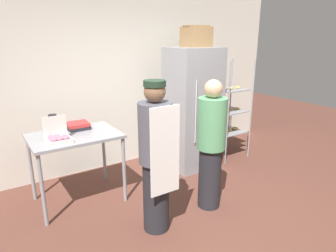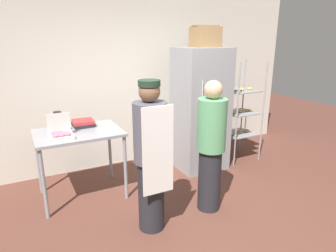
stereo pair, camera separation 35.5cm
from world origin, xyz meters
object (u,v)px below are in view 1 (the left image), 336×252
Objects in this scene: refrigerator at (193,109)px; binder_stack at (78,126)px; donut_box at (58,138)px; blender_pitcher at (54,127)px; baking_rack at (229,111)px; person_customer at (211,145)px; cardboard_storage_box at (196,37)px; person_baker at (156,157)px.

binder_stack is (-1.80, 0.12, -0.01)m from refrigerator.
donut_box is 1.05× the size of blender_pitcher.
person_customer is at bearing -141.37° from baking_rack.
blender_pitcher is (0.02, 0.25, 0.07)m from donut_box.
blender_pitcher is 2.44m from cardboard_storage_box.
refrigerator is at bearing 62.10° from person_customer.
cardboard_storage_box is at bearing 35.14° from refrigerator.
refrigerator is at bearing 7.15° from donut_box.
refrigerator reaches higher than baking_rack.
person_customer is at bearing -45.52° from binder_stack.
donut_box is 0.73× the size of cardboard_storage_box.
baking_rack is 1.43m from cardboard_storage_box.
donut_box is 0.17× the size of person_baker.
person_customer is (0.80, 0.04, -0.05)m from person_baker.
cardboard_storage_box is at bearing 60.39° from person_customer.
refrigerator reaches higher than blender_pitcher.
person_customer reaches higher than donut_box.
donut_box is at bearing -171.80° from cardboard_storage_box.
refrigerator is 1.27m from person_customer.
donut_box is at bearing 130.76° from person_baker.
blender_pitcher is 0.17× the size of person_customer.
person_baker is (-2.17, -1.14, 0.04)m from baking_rack.
baking_rack reaches higher than blender_pitcher.
refrigerator is 7.06× the size of blender_pitcher.
refrigerator is 1.81m from binder_stack.
refrigerator is 1.19× the size of person_customer.
donut_box is 1.04× the size of binder_stack.
refrigerator is 4.86× the size of cardboard_storage_box.
refrigerator is 2.17m from donut_box.
person_baker is at bearing -177.27° from person_customer.
donut_box is 1.17m from person_baker.
cardboard_storage_box is at bearing 39.57° from person_baker.
binder_stack is 0.17× the size of person_customer.
person_customer is at bearing -35.54° from blender_pitcher.
binder_stack is at bearing 22.16° from blender_pitcher.
cardboard_storage_box is 1.83m from person_customer.
cardboard_storage_box reaches higher than baking_rack.
person_baker is (0.75, -1.14, -0.16)m from blender_pitcher.
cardboard_storage_box is at bearing 1.73° from blender_pitcher.
person_baker reaches higher than person_customer.
refrigerator is 0.79m from baking_rack.
cardboard_storage_box reaches higher than blender_pitcher.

